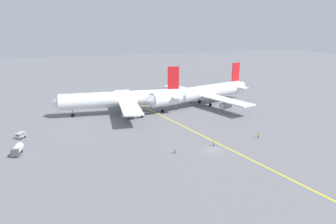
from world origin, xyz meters
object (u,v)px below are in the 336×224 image
at_px(gse_baggage_cart_trailing, 21,136).
at_px(ground_crew_wing_walker_right, 175,150).
at_px(pushback_tug, 135,114).
at_px(ground_crew_ramp_agent_by_cones, 259,136).
at_px(gse_fuel_bowser_stubby, 17,150).
at_px(ground_crew_marshaller_foreground, 214,143).
at_px(airliner_being_pushed, 200,93).
at_px(airliner_at_gate_left, 122,99).

relative_size(gse_baggage_cart_trailing, ground_crew_wing_walker_right, 2.01).
relative_size(pushback_tug, ground_crew_ramp_agent_by_cones, 5.24).
relative_size(gse_fuel_bowser_stubby, ground_crew_ramp_agent_by_cones, 3.14).
distance_m(pushback_tug, ground_crew_wing_walker_right, 35.60).
bearing_deg(ground_crew_marshaller_foreground, airliner_being_pushed, 67.31).
height_order(gse_fuel_bowser_stubby, ground_crew_wing_walker_right, gse_fuel_bowser_stubby).
relative_size(airliner_at_gate_left, ground_crew_ramp_agent_by_cones, 29.98).
xyz_separation_m(gse_fuel_bowser_stubby, ground_crew_ramp_agent_by_cones, (64.79, -13.23, -0.48)).
relative_size(pushback_tug, ground_crew_wing_walker_right, 5.59).
xyz_separation_m(ground_crew_marshaller_foreground, ground_crew_ramp_agent_by_cones, (15.23, 0.41, -0.01)).
bearing_deg(gse_baggage_cart_trailing, airliner_at_gate_left, 23.61).
relative_size(airliner_being_pushed, ground_crew_wing_walker_right, 33.02).
distance_m(airliner_being_pushed, pushback_tug, 30.86).
bearing_deg(gse_fuel_bowser_stubby, airliner_at_gate_left, 38.98).
height_order(airliner_at_gate_left, gse_fuel_bowser_stubby, airliner_at_gate_left).
bearing_deg(airliner_being_pushed, airliner_at_gate_left, -179.21).
relative_size(gse_fuel_bowser_stubby, ground_crew_wing_walker_right, 3.35).
bearing_deg(ground_crew_marshaller_foreground, pushback_tug, 109.48).
distance_m(gse_fuel_bowser_stubby, ground_crew_wing_walker_right, 40.34).
height_order(airliner_at_gate_left, gse_baggage_cart_trailing, airliner_at_gate_left).
relative_size(airliner_being_pushed, pushback_tug, 5.91).
distance_m(airliner_at_gate_left, gse_baggage_cart_trailing, 37.51).
bearing_deg(gse_fuel_bowser_stubby, ground_crew_ramp_agent_by_cones, -11.54).
distance_m(airliner_being_pushed, gse_baggage_cart_trailing, 68.77).
bearing_deg(ground_crew_marshaller_foreground, gse_baggage_cart_trailing, 151.84).
bearing_deg(ground_crew_ramp_agent_by_cones, gse_fuel_bowser_stubby, 168.46).
height_order(ground_crew_marshaller_foreground, ground_crew_ramp_agent_by_cones, ground_crew_marshaller_foreground).
height_order(airliner_being_pushed, pushback_tug, airliner_being_pushed).
bearing_deg(ground_crew_ramp_agent_by_cones, ground_crew_marshaller_foreground, -178.45).
bearing_deg(ground_crew_marshaller_foreground, airliner_at_gate_left, 110.34).
bearing_deg(ground_crew_marshaller_foreground, gse_fuel_bowser_stubby, 164.60).
distance_m(airliner_being_pushed, ground_crew_wing_walker_right, 51.96).
bearing_deg(gse_baggage_cart_trailing, airliner_being_pushed, 12.93).
relative_size(airliner_at_gate_left, gse_baggage_cart_trailing, 15.88).
relative_size(pushback_tug, ground_crew_marshaller_foreground, 5.21).
bearing_deg(gse_baggage_cart_trailing, gse_fuel_bowser_stubby, -90.69).
xyz_separation_m(airliner_being_pushed, gse_fuel_bowser_stubby, (-67.04, -28.15, -4.03)).
height_order(pushback_tug, gse_fuel_bowser_stubby, pushback_tug).
distance_m(ground_crew_wing_walker_right, ground_crew_ramp_agent_by_cones, 27.17).
distance_m(gse_fuel_bowser_stubby, gse_baggage_cart_trailing, 12.81).
xyz_separation_m(gse_baggage_cart_trailing, ground_crew_wing_walker_right, (37.50, -27.27, -0.06)).
bearing_deg(pushback_tug, airliner_at_gate_left, 114.75).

